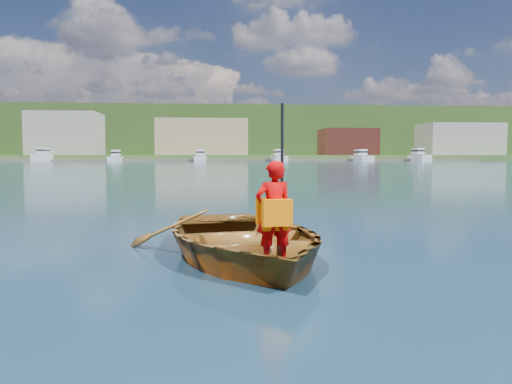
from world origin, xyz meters
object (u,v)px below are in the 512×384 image
at_px(rowboat, 242,238).
at_px(child_paddler, 274,212).
at_px(marina_yachts, 232,157).
at_px(dock, 225,160).

distance_m(rowboat, child_paddler, 1.01).
relative_size(rowboat, marina_yachts, 0.03).
height_order(rowboat, dock, dock).
distance_m(child_paddler, dock, 147.87).
xyz_separation_m(child_paddler, marina_yachts, (3.71, 143.18, 0.68)).
relative_size(child_paddler, marina_yachts, 0.01).
bearing_deg(child_paddler, dock, 89.41).
height_order(rowboat, marina_yachts, marina_yachts).
bearing_deg(marina_yachts, dock, 115.06).
xyz_separation_m(rowboat, dock, (1.85, 147.01, 0.14)).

